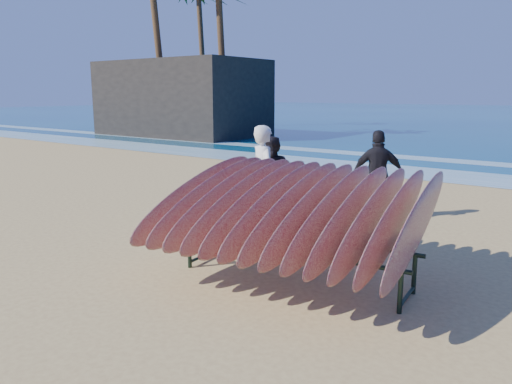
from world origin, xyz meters
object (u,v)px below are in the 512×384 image
at_px(surfboard_rack, 295,208).
at_px(person_white, 264,176).
at_px(building, 181,98).
at_px(person_dark_a, 273,176).
at_px(person_dark_b, 378,175).

bearing_deg(surfboard_rack, person_white, 127.86).
distance_m(surfboard_rack, building, 23.59).
height_order(surfboard_rack, person_white, person_white).
xyz_separation_m(surfboard_rack, building, (-17.60, 15.66, 1.14)).
relative_size(person_dark_a, person_dark_b, 0.91).
height_order(person_white, person_dark_b, person_white).
xyz_separation_m(person_dark_a, person_dark_b, (1.87, 0.87, 0.08)).
height_order(person_dark_a, building, building).
distance_m(person_white, person_dark_a, 0.99).
xyz_separation_m(person_white, person_dark_b, (1.46, 1.75, -0.06)).
xyz_separation_m(surfboard_rack, person_white, (-1.92, 1.99, -0.04)).
bearing_deg(building, surfboard_rack, -41.66).
bearing_deg(building, person_dark_a, -39.92).
relative_size(person_dark_b, building, 0.18).
bearing_deg(surfboard_rack, building, 132.32).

